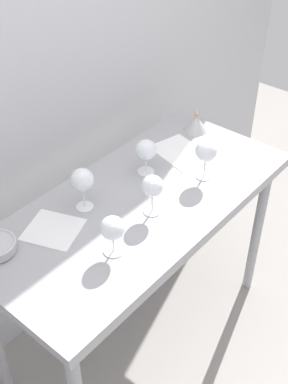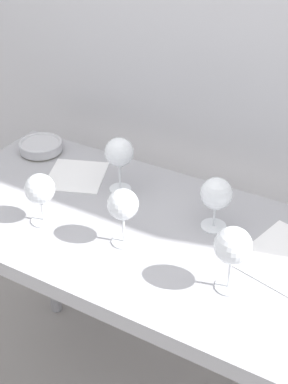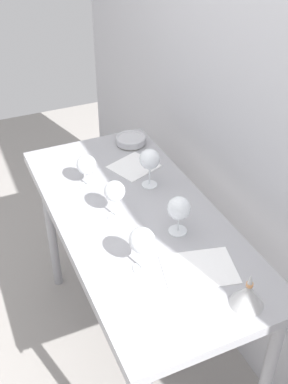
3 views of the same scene
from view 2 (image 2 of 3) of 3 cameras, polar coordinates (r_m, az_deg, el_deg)
name	(u,v)px [view 2 (image 2 of 3)]	position (r m, az deg, el deg)	size (l,w,h in m)	color
back_wall	(225,46)	(1.74, 8.79, 15.47)	(3.80, 0.04, 2.60)	#BCBCC1
steel_counter	(147,256)	(1.59, 0.36, -7.02)	(1.40, 0.65, 0.90)	#9D9DA2
wine_glass_near_right	(233,247)	(1.27, 9.67, -5.92)	(0.09, 0.09, 0.18)	white
wine_glass_far_right	(216,195)	(1.48, 7.88, -0.32)	(0.09, 0.09, 0.16)	white
wine_glass_far_left	(119,154)	(1.63, -2.72, 4.21)	(0.09, 0.09, 0.18)	white
wine_glass_near_center	(123,206)	(1.40, -2.31, -1.52)	(0.09, 0.09, 0.17)	white
wine_glass_near_left	(40,190)	(1.52, -11.28, 0.20)	(0.09, 0.09, 0.16)	white
tasting_sheet_upper	(284,256)	(1.48, 15.05, -6.74)	(0.19, 0.26, 0.00)	white
tasting_sheet_lower	(76,176)	(1.78, -7.40, 1.78)	(0.19, 0.20, 0.00)	white
tasting_bowl	(41,146)	(1.93, -11.18, 4.94)	(0.16, 0.16, 0.04)	#DBCC66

